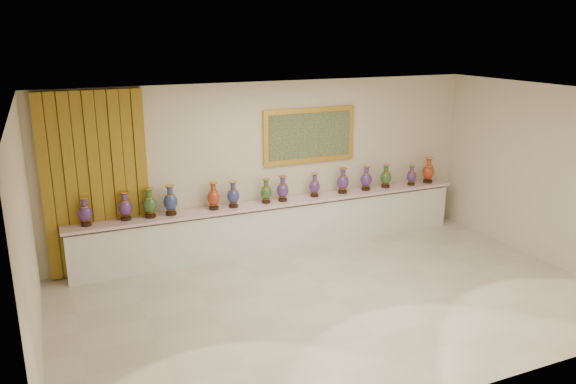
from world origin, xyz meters
The scene contains 18 objects.
ground centered at (0.00, 0.00, 0.00)m, with size 8.00×8.00×0.00m, color beige.
room centered at (-2.43, 2.44, 1.58)m, with size 8.00×8.00×8.00m.
counter centered at (0.00, 2.27, 0.44)m, with size 7.28×0.48×0.90m.
vase_0 centered at (-3.24, 2.25, 1.11)m, with size 0.24×0.24×0.46m.
vase_1 centered at (-2.63, 2.29, 1.11)m, with size 0.23×0.23×0.47m.
vase_2 centered at (-2.24, 2.25, 1.12)m, with size 0.29×0.29×0.50m.
vase_3 centered at (-1.91, 2.25, 1.13)m, with size 0.29×0.29×0.51m.
vase_4 centered at (-1.17, 2.26, 1.12)m, with size 0.22×0.22×0.48m.
vase_5 centered at (-0.83, 2.24, 1.11)m, with size 0.26×0.26×0.46m.
vase_6 centered at (-0.22, 2.25, 1.10)m, with size 0.21×0.21×0.44m.
vase_7 centered at (0.10, 2.23, 1.11)m, with size 0.22×0.22×0.46m.
vase_8 centered at (0.75, 2.27, 1.09)m, with size 0.25×0.25×0.43m.
vase_9 centered at (1.33, 2.26, 1.12)m, with size 0.28×0.28×0.48m.
vase_10 centered at (1.84, 2.26, 1.11)m, with size 0.27×0.27×0.48m.
vase_11 centered at (2.29, 2.27, 1.10)m, with size 0.25×0.25×0.45m.
vase_12 centered at (2.85, 2.22, 1.08)m, with size 0.23×0.23×0.41m.
vase_13 centered at (3.27, 2.24, 1.13)m, with size 0.25×0.25×0.51m.
label_card centered at (-1.34, 2.13, 0.90)m, with size 0.10×0.06×0.00m, color white.
Camera 1 is at (-3.68, -6.61, 3.83)m, focal length 35.00 mm.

